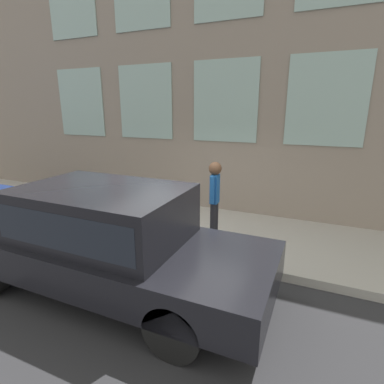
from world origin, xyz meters
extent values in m
plane|color=#2D2D30|center=(0.00, 0.00, 0.00)|extent=(80.00, 80.00, 0.00)
cube|color=#B2ADA3|center=(1.42, 0.00, 0.08)|extent=(2.84, 60.00, 0.16)
cube|color=gray|center=(2.99, 0.00, 3.75)|extent=(0.30, 40.00, 7.51)
cube|color=#9EBCB2|center=(2.82, -2.39, 3.08)|extent=(0.03, 1.72, 2.03)
cube|color=#9EBCB2|center=(2.82, 0.00, 3.08)|extent=(0.03, 1.72, 2.03)
cube|color=#9EBCB2|center=(2.82, 2.39, 3.08)|extent=(0.03, 1.72, 2.03)
cube|color=#9EBCB2|center=(2.82, 4.77, 3.08)|extent=(0.03, 1.72, 2.03)
cube|color=#9EBCB2|center=(2.82, 4.77, 5.96)|extent=(0.03, 1.72, 2.03)
cylinder|color=gray|center=(0.43, 0.39, 0.18)|extent=(0.36, 0.36, 0.04)
cylinder|color=gray|center=(0.43, 0.39, 0.46)|extent=(0.27, 0.27, 0.59)
sphere|color=slate|center=(0.43, 0.39, 0.76)|extent=(0.28, 0.28, 0.28)
cylinder|color=black|center=(0.43, 0.39, 0.84)|extent=(0.09, 0.09, 0.11)
cylinder|color=gray|center=(0.43, 0.21, 0.53)|extent=(0.09, 0.10, 0.09)
cylinder|color=gray|center=(0.43, 0.58, 0.53)|extent=(0.09, 0.10, 0.09)
cylinder|color=#232328|center=(0.80, -0.45, 0.57)|extent=(0.12, 0.12, 0.81)
cylinder|color=#232328|center=(0.97, -0.45, 0.57)|extent=(0.12, 0.12, 0.81)
cube|color=#1E59A5|center=(0.89, -0.45, 1.28)|extent=(0.22, 0.15, 0.61)
cylinder|color=#1E59A5|center=(0.73, -0.45, 1.30)|extent=(0.09, 0.09, 0.58)
cylinder|color=#1E59A5|center=(1.05, -0.45, 1.30)|extent=(0.09, 0.09, 0.58)
sphere|color=brown|center=(0.89, -0.45, 1.72)|extent=(0.27, 0.27, 0.27)
cylinder|color=black|center=(-0.48, 2.28, 0.37)|extent=(0.24, 0.75, 0.75)
cylinder|color=black|center=(-2.21, -1.05, 0.37)|extent=(0.24, 0.75, 0.75)
cylinder|color=black|center=(-0.48, -1.05, 0.37)|extent=(0.24, 0.75, 0.75)
cube|color=black|center=(-1.35, 0.62, 0.65)|extent=(1.98, 5.37, 0.56)
cube|color=black|center=(-1.35, 0.62, 1.34)|extent=(1.74, 2.58, 0.81)
cube|color=#1E232D|center=(-1.35, 0.62, 1.34)|extent=(1.75, 2.37, 0.52)
camera|label=1|loc=(-4.84, -2.43, 2.91)|focal=28.00mm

